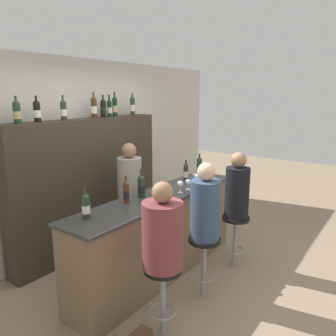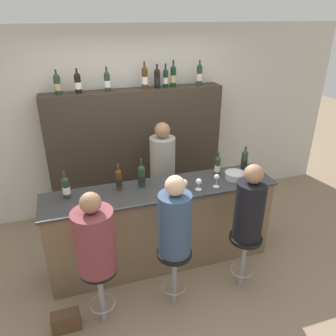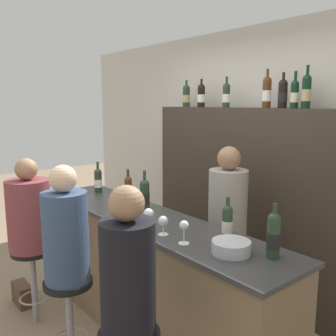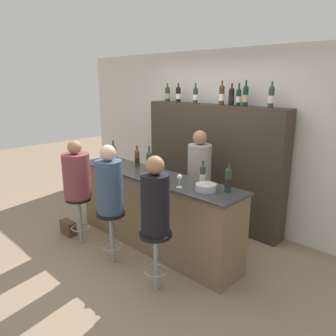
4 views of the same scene
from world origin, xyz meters
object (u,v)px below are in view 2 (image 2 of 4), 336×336
Objects in this scene: wine_bottle_backbar_2 at (107,81)px; wine_glass_0 at (184,183)px; wine_glass_1 at (199,182)px; wine_bottle_counter_0 at (66,187)px; bar_stool_right at (244,248)px; wine_bottle_backbar_1 at (78,83)px; wine_bottle_backbar_5 at (166,78)px; wine_bottle_counter_3 at (218,166)px; wine_bottle_counter_1 at (119,179)px; wine_bottle_backbar_4 at (157,78)px; guest_seated_middle at (175,221)px; wine_bottle_counter_4 at (244,161)px; bar_stool_middle at (174,264)px; handbag at (66,321)px; bar_stool_left at (100,280)px; guest_seated_right at (250,207)px; wine_bottle_counter_2 at (141,176)px; guest_seated_left at (95,238)px; wine_glass_2 at (217,178)px; bartender at (163,182)px; metal_bowl at (235,175)px; wine_bottle_backbar_6 at (173,76)px; wine_bottle_backbar_0 at (57,84)px; wine_bottle_backbar_7 at (199,75)px; wine_bottle_backbar_3 at (145,78)px.

wine_glass_0 is at bearing -68.12° from wine_bottle_backbar_2.
wine_bottle_backbar_2 is at bearing 117.57° from wine_glass_1.
bar_stool_right is at bearing -23.91° from wine_bottle_counter_0.
wine_bottle_backbar_5 is (1.12, 0.00, -0.00)m from wine_bottle_backbar_1.
wine_bottle_counter_3 is at bearing -75.73° from wine_bottle_backbar_5.
wine_bottle_counter_1 is at bearing 180.00° from wine_bottle_counter_3.
wine_bottle_backbar_4 is 0.38× the size of guest_seated_middle.
wine_bottle_counter_1 is at bearing 158.76° from wine_glass_0.
wine_bottle_counter_4 is 1.95m from wine_bottle_backbar_2.
bar_stool_middle is 2.52× the size of handbag.
bar_stool_left is 0.82× the size of guest_seated_middle.
wine_bottle_backbar_2 is 0.38× the size of guest_seated_right.
wine_bottle_backbar_1 is 0.36m from wine_bottle_backbar_2.
wine_bottle_backbar_5 is at bearing 60.85° from wine_bottle_counter_2.
guest_seated_left is (-1.09, -1.85, -0.96)m from wine_bottle_backbar_4.
bartender reaches higher than wine_glass_2.
metal_bowl is 1.01m from bartender.
wine_bottle_backbar_6 is 0.23× the size of bartender.
bar_stool_right is (1.64, -1.85, -1.43)m from wine_bottle_backbar_0.
wine_bottle_backbar_7 is 1.45× the size of metal_bowl.
guest_seated_left is at bearing -159.78° from metal_bowl.
wine_bottle_counter_0 is at bearing 180.00° from wine_bottle_counter_2.
wine_bottle_counter_1 is at bearing 47.00° from handbag.
wine_bottle_counter_0 is 1.21m from wine_glass_0.
wine_bottle_counter_1 is 1.37m from guest_seated_right.
wine_bottle_backbar_3 is at bearing 63.37° from guest_seated_left.
guest_seated_right is (0.89, -0.74, -0.12)m from wine_bottle_counter_2.
guest_seated_middle is at bearing -0.00° from handbag.
wine_bottle_backbar_7 reaches higher than wine_bottle_counter_2.
wine_bottle_backbar_0 is 1.84m from wine_bottle_backbar_7.
wine_glass_1 is at bearing 123.89° from guest_seated_right.
wine_bottle_backbar_5 is (0.12, 0.00, -0.00)m from wine_bottle_backbar_4.
bar_stool_left is at bearing -116.63° from wine_bottle_backbar_3.
wine_glass_1 is at bearing -143.29° from wine_bottle_counter_3.
wine_bottle_backbar_4 is (-0.40, 1.11, 0.82)m from wine_bottle_counter_3.
wine_bottle_counter_3 is 0.97× the size of wine_bottle_backbar_0.
bar_stool_right is (-0.35, -0.74, -0.62)m from wine_bottle_counter_4.
wine_glass_1 is at bearing -62.43° from wine_bottle_backbar_2.
wine_bottle_counter_2 is (0.78, 0.00, 0.01)m from wine_bottle_counter_0.
wine_bottle_backbar_6 is at bearing 36.28° from wine_bottle_counter_0.
bar_stool_middle is at bearing -118.82° from wine_glass_0.
wine_bottle_counter_4 is 0.73m from wine_glass_1.
guest_seated_left is at bearing -127.42° from bartender.
wine_bottle_counter_0 is 1.84m from guest_seated_right.
wine_bottle_backbar_5 reaches higher than wine_bottle_counter_1.
wine_bottle_backbar_0 is 1.96m from wine_glass_0.
wine_bottle_backbar_5 reaches higher than wine_bottle_backbar_0.
wine_bottle_backbar_5 is at bearing 180.00° from wine_bottle_backbar_7.
wine_bottle_backbar_2 is 2.56m from bar_stool_right.
wine_bottle_backbar_0 is 0.45× the size of bar_stool_middle.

